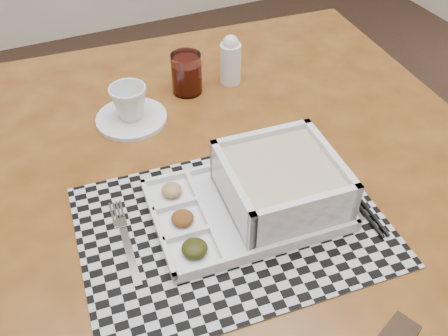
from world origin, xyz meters
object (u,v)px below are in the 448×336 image
Objects in this scene: serving_tray at (271,190)px; creamer_bottle at (230,60)px; juice_glass at (187,75)px; cup at (129,102)px; dining_table at (216,205)px.

serving_tray is 0.41m from creamer_bottle.
creamer_bottle is (0.11, -0.00, 0.01)m from juice_glass.
cup is at bearing 113.60° from serving_tray.
juice_glass is 0.79× the size of creamer_bottle.
creamer_bottle is at bearing -1.43° from juice_glass.
juice_glass is 0.11m from creamer_bottle.
cup is 0.84× the size of juice_glass.
creamer_bottle is at bearing -9.17° from cup.
juice_glass reaches higher than cup.
dining_table is 0.35m from creamer_bottle.
serving_tray is 3.64× the size of juice_glass.
dining_table is 0.18m from serving_tray.
cup is 0.16m from juice_glass.
creamer_bottle is (0.16, 0.28, 0.14)m from dining_table.
dining_table is 3.58× the size of serving_tray.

